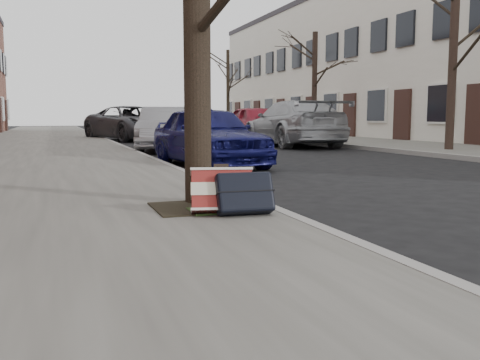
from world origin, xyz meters
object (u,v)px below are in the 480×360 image
object	(u,v)px
suitcase_red	(222,191)
suitcase_navy	(244,193)
car_near_front	(208,136)
car_near_mid	(166,129)

from	to	relation	value
suitcase_red	suitcase_navy	world-z (taller)	suitcase_red
suitcase_red	suitcase_navy	distance (m)	0.21
car_near_front	suitcase_red	bearing A→B (deg)	-111.72
suitcase_red	car_near_mid	xyz separation A→B (m)	(1.77, 11.39, 0.33)
car_near_front	car_near_mid	xyz separation A→B (m)	(0.18, 5.34, 0.03)
suitcase_navy	suitcase_red	bearing A→B (deg)	154.96
car_near_front	car_near_mid	distance (m)	5.34
car_near_mid	suitcase_navy	bearing A→B (deg)	-82.14
suitcase_navy	car_near_front	xyz separation A→B (m)	(1.41, 6.15, 0.31)
car_near_front	car_near_mid	bearing A→B (deg)	81.20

